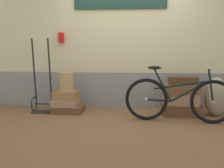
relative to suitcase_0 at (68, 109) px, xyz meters
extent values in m
cube|color=brown|center=(1.12, -0.24, -0.09)|extent=(9.05, 5.20, 0.06)
cube|color=gray|center=(1.12, 0.61, 0.30)|extent=(7.05, 0.20, 0.72)
cube|color=#CCBC84|center=(1.12, 0.61, 1.64)|extent=(7.05, 0.20, 1.96)
cube|color=#193828|center=(0.95, 0.49, 2.03)|extent=(1.81, 0.04, 0.25)
cube|color=red|center=(-0.24, 0.47, 1.36)|extent=(0.10, 0.08, 0.20)
cube|color=brown|center=(0.00, 0.00, 0.00)|extent=(0.58, 0.46, 0.13)
cube|color=#937051|center=(-0.04, -0.02, 0.13)|extent=(0.49, 0.41, 0.12)
cube|color=olive|center=(-0.03, -0.01, 0.27)|extent=(0.47, 0.37, 0.16)
cube|color=brown|center=(2.10, -0.02, 0.04)|extent=(0.70, 0.43, 0.20)
cube|color=#9E754C|center=(2.08, -0.01, 0.23)|extent=(0.63, 0.41, 0.20)
cube|color=brown|center=(2.10, -0.01, 0.42)|extent=(0.62, 0.42, 0.17)
cube|color=#4C2D19|center=(2.11, 0.01, 0.57)|extent=(0.52, 0.35, 0.14)
cylinder|color=#A8844C|center=(-0.01, -0.02, 0.52)|extent=(0.27, 0.27, 0.35)
torus|color=black|center=(-0.68, 0.04, 0.08)|extent=(0.02, 0.28, 0.28)
torus|color=black|center=(-0.32, 0.04, 0.08)|extent=(0.02, 0.28, 0.28)
cylinder|color=black|center=(-0.50, 0.04, 0.08)|extent=(0.37, 0.02, 0.02)
cylinder|color=black|center=(-0.65, 0.04, 0.70)|extent=(0.03, 0.14, 1.25)
cylinder|color=black|center=(-0.35, 0.04, 0.70)|extent=(0.03, 0.14, 1.25)
cube|color=black|center=(-0.50, -0.07, -0.06)|extent=(0.33, 0.22, 0.02)
ellipsoid|color=#9E8966|center=(2.70, -0.01, 0.28)|extent=(0.40, 0.34, 0.70)
torus|color=black|center=(1.45, -0.41, 0.29)|extent=(0.71, 0.13, 0.71)
sphere|color=#B2B2B7|center=(1.45, -0.41, 0.29)|extent=(0.05, 0.05, 0.05)
torus|color=black|center=(2.51, -0.52, 0.29)|extent=(0.71, 0.13, 0.71)
sphere|color=#B2B2B7|center=(2.51, -0.52, 0.29)|extent=(0.05, 0.05, 0.05)
cube|color=black|center=(2.14, -0.48, 0.45)|extent=(0.58, 0.09, 0.37)
cube|color=black|center=(1.72, -0.44, 0.54)|extent=(0.30, 0.06, 0.55)
cube|color=black|center=(1.65, -0.43, 0.28)|extent=(0.40, 0.07, 0.05)
cube|color=black|center=(2.00, -0.47, 0.55)|extent=(0.85, 0.12, 0.17)
cube|color=black|center=(2.46, -0.52, 0.55)|extent=(0.12, 0.04, 0.53)
ellipsoid|color=black|center=(1.58, -0.42, 0.83)|extent=(0.23, 0.11, 0.06)
cylinder|color=#A5A5AD|center=(2.42, -0.51, 0.84)|extent=(0.07, 0.46, 0.02)
camera|label=1|loc=(1.29, -4.71, 1.13)|focal=41.49mm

